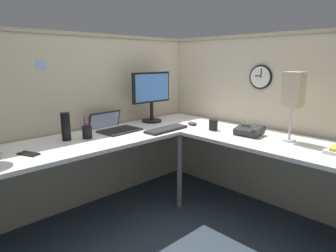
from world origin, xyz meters
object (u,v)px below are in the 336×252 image
Objects in this scene: cell_phone at (29,154)px; wall_clock at (261,77)px; laptop at (113,127)px; coffee_mug at (213,125)px; monitor at (152,93)px; keyboard at (166,129)px; computer_mouse at (192,123)px; desk_lamp_paper at (293,92)px; thermos_flask at (66,127)px; office_phone at (250,131)px; pen_cup at (87,132)px.

cell_phone is 2.02m from wall_clock.
cell_phone is at bearing -164.96° from laptop.
monitor is at bearing 103.37° from coffee_mug.
monitor is at bearing 63.96° from keyboard.
laptop is (-0.48, -0.02, -0.27)m from monitor.
computer_mouse is 0.20× the size of desk_lamp_paper.
laptop is 0.90m from coffee_mug.
thermos_flask reaches higher than computer_mouse.
keyboard is 4.13× the size of computer_mouse.
computer_mouse is 0.72× the size of cell_phone.
monitor is 2.29× the size of office_phone.
desk_lamp_paper is at bearing -67.49° from keyboard.
cell_phone is (-1.14, 0.14, -0.01)m from keyboard.
pen_cup is (-0.65, 0.24, 0.04)m from keyboard.
wall_clock is at bearing -27.64° from thermos_flask.
pen_cup is 1.34m from office_phone.
desk_lamp_paper is at bearing -78.01° from coffee_mug.
computer_mouse is (0.66, -0.37, -0.01)m from laptop.
cell_phone is at bearing 163.87° from coffee_mug.
keyboard is 4.48× the size of coffee_mug.
thermos_flask is at bearing 156.56° from pen_cup.
thermos_flask is 1.49m from office_phone.
laptop is 2.81× the size of cell_phone.
keyboard is at bearing -21.11° from thermos_flask.
office_phone is (0.71, -0.97, 0.01)m from laptop.
office_phone is (1.52, -0.75, 0.03)m from cell_phone.
keyboard is 0.81× the size of desk_lamp_paper.
computer_mouse is 0.27m from coffee_mug.
pen_cup reaches higher than cell_phone.
monitor reaches higher than office_phone.
thermos_flask is at bearing 152.36° from wall_clock.
keyboard is 0.85m from thermos_flask.
monitor is 4.81× the size of computer_mouse.
laptop reaches higher than coffee_mug.
laptop is 1.84× the size of wall_clock.
desk_lamp_paper is (1.09, -1.16, 0.33)m from pen_cup.
thermos_flask is (-1.12, 0.32, 0.09)m from computer_mouse.
laptop reaches higher than office_phone.
keyboard is 1.09m from desk_lamp_paper.
keyboard is 0.42m from coffee_mug.
desk_lamp_paper is at bearing -46.65° from pen_cup.
thermos_flask reaches higher than coffee_mug.
thermos_flask reaches higher than pen_cup.
thermos_flask reaches higher than laptop.
wall_clock is (0.34, 0.12, 0.43)m from office_phone.
desk_lamp_paper reaches higher than monitor.
desk_lamp_paper is at bearing -77.30° from monitor.
thermos_flask is at bearing -173.84° from laptop.
laptop is at bearing 6.16° from thermos_flask.
wall_clock reaches higher than keyboard.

